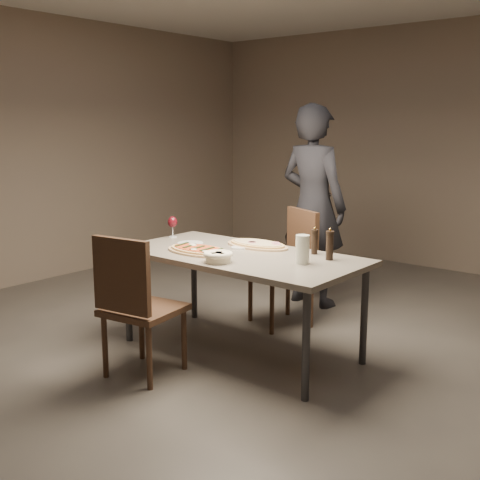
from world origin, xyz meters
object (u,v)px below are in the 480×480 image
Objects in this scene: carafe at (302,249)px; chair_near at (135,299)px; chair_far at (290,261)px; ham_pizza at (257,244)px; zucchini_pizza at (199,250)px; dining_table at (240,261)px; bread_basket at (218,256)px; diner at (313,206)px; pepper_mill_left at (314,241)px.

chair_near is at bearing -132.66° from carafe.
ham_pizza is at bearing 118.56° from chair_far.
chair_near reaches higher than zucchini_pizza.
chair_near is (-0.24, -0.80, -0.15)m from dining_table.
ham_pizza is 0.55× the size of chair_far.
chair_near is (-0.30, -0.49, -0.25)m from bread_basket.
carafe is at bearing 123.05° from diner.
pepper_mill_left is (0.36, 0.64, 0.05)m from bread_basket.
zucchini_pizza is at bearing -101.80° from ham_pizza.
diner reaches higher than ham_pizza.
diner reaches higher than pepper_mill_left.
bread_basket is at bearing -78.94° from dining_table.
carafe is 0.20× the size of chair_near.
dining_table is at bearing -177.68° from carafe.
bread_basket is 1.02× the size of pepper_mill_left.
chair_far is (-0.16, 1.09, -0.25)m from bread_basket.
chair_far reaches higher than ham_pizza.
dining_table is 9.23× the size of carafe.
dining_table is 3.29× the size of zucchini_pizza.
chair_near is at bearing -106.34° from dining_table.
pepper_mill_left is at bearing 37.78° from dining_table.
bread_basket is 0.57m from carafe.
dining_table is 9.09× the size of pepper_mill_left.
ham_pizza is at bearing 101.53° from dining_table.
pepper_mill_left is 0.75m from chair_far.
zucchini_pizza is 0.56× the size of chair_near.
chair_far is at bearing 107.57° from ham_pizza.
chair_far is (0.17, 0.94, -0.22)m from zucchini_pizza.
ham_pizza is 2.71× the size of pepper_mill_left.
pepper_mill_left is at bearing 162.92° from chair_far.
ham_pizza is at bearing 101.29° from bread_basket.
zucchini_pizza is 2.81× the size of carafe.
carafe is at bearing 2.32° from dining_table.
zucchini_pizza reaches higher than ham_pizza.
chair_near is at bearing 93.79° from diner.
pepper_mill_left is (0.69, 0.49, 0.08)m from zucchini_pizza.
diner is (-0.17, 0.60, 0.38)m from chair_far.
chair_near is (-0.66, -1.13, -0.30)m from pepper_mill_left.
bread_basket is 0.11× the size of diner.
bread_basket is (0.32, -0.15, 0.03)m from zucchini_pizza.
bread_basket is (0.12, -0.59, 0.03)m from ham_pizza.
ham_pizza is at bearing 71.90° from chair_near.
diner reaches higher than dining_table.
chair_far is at bearing 108.52° from diner.
diner reaches higher than zucchini_pizza.
dining_table is 0.33m from bread_basket.
chair_far is 0.52× the size of diner.
diner reaches higher than bread_basket.
diner is at bearing 100.69° from dining_table.
zucchini_pizza is at bearing 104.20° from chair_far.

